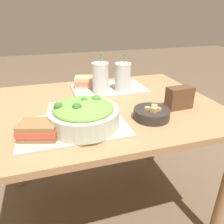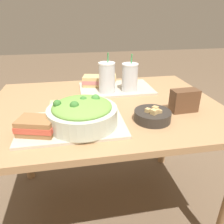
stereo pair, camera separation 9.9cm
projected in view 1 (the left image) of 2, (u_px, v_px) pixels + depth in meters
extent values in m
plane|color=brown|center=(104.00, 206.00, 1.50)|extent=(12.00, 12.00, 0.00)
cube|color=#A37A51|center=(102.00, 107.00, 1.18)|extent=(1.23, 0.92, 0.03)
cylinder|color=#A37A51|center=(13.00, 143.00, 1.55)|extent=(0.06, 0.06, 0.73)
cylinder|color=#A37A51|center=(155.00, 122.00, 1.84)|extent=(0.06, 0.06, 0.73)
cube|color=#BCB29E|center=(74.00, 127.00, 0.93)|extent=(0.45, 0.29, 0.01)
cube|color=#BCB29E|center=(109.00, 88.00, 1.40)|extent=(0.45, 0.29, 0.01)
cylinder|color=beige|center=(84.00, 118.00, 0.92)|extent=(0.30, 0.30, 0.08)
ellipsoid|color=#6B9E42|center=(83.00, 108.00, 0.90)|extent=(0.25, 0.25, 0.05)
sphere|color=#38702D|center=(77.00, 107.00, 0.85)|extent=(0.04, 0.04, 0.04)
sphere|color=#38702D|center=(58.00, 106.00, 0.87)|extent=(0.03, 0.03, 0.03)
sphere|color=#38702D|center=(84.00, 101.00, 0.92)|extent=(0.03, 0.03, 0.03)
sphere|color=#427F38|center=(96.00, 99.00, 0.93)|extent=(0.04, 0.04, 0.04)
cube|color=beige|center=(96.00, 103.00, 0.93)|extent=(0.03, 0.04, 0.01)
cube|color=beige|center=(97.00, 109.00, 0.87)|extent=(0.06, 0.05, 0.01)
cube|color=beige|center=(87.00, 103.00, 0.93)|extent=(0.05, 0.05, 0.01)
cylinder|color=#2D2823|center=(152.00, 114.00, 1.01)|extent=(0.17, 0.17, 0.05)
cylinder|color=#4C2814|center=(152.00, 110.00, 1.01)|extent=(0.15, 0.15, 0.01)
cube|color=tan|center=(159.00, 110.00, 0.99)|extent=(0.02, 0.02, 0.02)
cube|color=tan|center=(154.00, 107.00, 1.00)|extent=(0.03, 0.03, 0.02)
cube|color=tan|center=(156.00, 109.00, 0.99)|extent=(0.03, 0.03, 0.02)
cube|color=tan|center=(154.00, 110.00, 0.97)|extent=(0.03, 0.03, 0.03)
cube|color=tan|center=(147.00, 109.00, 0.99)|extent=(0.03, 0.03, 0.02)
cube|color=olive|center=(40.00, 135.00, 0.85)|extent=(0.17, 0.14, 0.02)
cube|color=#C64C38|center=(39.00, 130.00, 0.84)|extent=(0.17, 0.14, 0.02)
cube|color=olive|center=(38.00, 125.00, 0.83)|extent=(0.17, 0.14, 0.02)
cylinder|color=tan|center=(62.00, 110.00, 1.00)|extent=(0.12, 0.08, 0.07)
cylinder|color=beige|center=(74.00, 108.00, 1.01)|extent=(0.01, 0.07, 0.07)
cube|color=tan|center=(86.00, 85.00, 1.41)|extent=(0.16, 0.13, 0.02)
cube|color=#C1706B|center=(86.00, 82.00, 1.40)|extent=(0.16, 0.13, 0.02)
cube|color=tan|center=(86.00, 78.00, 1.39)|extent=(0.16, 0.13, 0.02)
cylinder|color=tan|center=(100.00, 78.00, 1.46)|extent=(0.09, 0.08, 0.07)
cylinder|color=beige|center=(105.00, 77.00, 1.48)|extent=(0.01, 0.07, 0.07)
cylinder|color=silver|center=(100.00, 79.00, 1.28)|extent=(0.10, 0.10, 0.17)
cylinder|color=black|center=(100.00, 80.00, 1.28)|extent=(0.08, 0.08, 0.14)
cylinder|color=white|center=(100.00, 64.00, 1.24)|extent=(0.10, 0.10, 0.01)
cylinder|color=green|center=(101.00, 58.00, 1.23)|extent=(0.01, 0.02, 0.06)
cylinder|color=silver|center=(123.00, 78.00, 1.32)|extent=(0.10, 0.10, 0.16)
cylinder|color=#701E47|center=(123.00, 79.00, 1.32)|extent=(0.08, 0.08, 0.13)
cylinder|color=white|center=(123.00, 64.00, 1.28)|extent=(0.10, 0.10, 0.01)
cylinder|color=green|center=(124.00, 59.00, 1.27)|extent=(0.01, 0.02, 0.06)
cube|color=brown|center=(179.00, 98.00, 1.11)|extent=(0.14, 0.07, 0.11)
cube|color=white|center=(77.00, 107.00, 1.14)|extent=(0.16, 0.14, 0.00)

